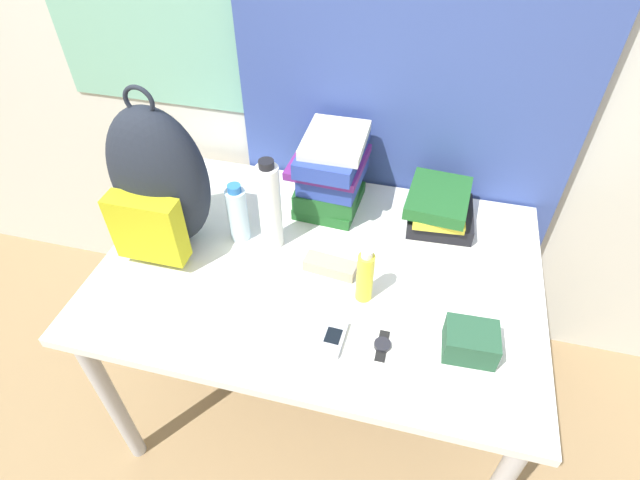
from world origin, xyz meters
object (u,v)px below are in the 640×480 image
cell_phone (333,338)px  camera_pouch (471,342)px  sunscreen_bottle (365,276)px  wristwatch (382,345)px  book_stack_left (331,171)px  book_stack_center (439,208)px  backpack (159,184)px  sports_bottle (270,206)px  water_bottle (238,214)px  sunglasses_case (330,266)px

cell_phone → camera_pouch: camera_pouch is taller
sunscreen_bottle → wristwatch: bearing=-62.9°
book_stack_left → book_stack_center: size_ratio=1.20×
book_stack_center → cell_phone: (-0.22, -0.52, -0.05)m
book_stack_left → wristwatch: bearing=-63.7°
backpack → sports_bottle: backpack is taller
camera_pouch → book_stack_center: bearing=103.6°
water_bottle → sunglasses_case: (0.30, -0.07, -0.07)m
backpack → sports_bottle: 0.31m
sports_bottle → sunscreen_bottle: size_ratio=1.68×
camera_pouch → wristwatch: size_ratio=1.41×
sunscreen_bottle → backpack: bearing=172.1°
book_stack_center → sunglasses_case: bearing=-134.0°
sunglasses_case → backpack: bearing=178.8°
book_stack_center → camera_pouch: 0.48m
cell_phone → backpack: bearing=156.6°
water_bottle → cell_phone: water_bottle is taller
sports_bottle → sunglasses_case: (0.20, -0.07, -0.12)m
water_bottle → cell_phone: size_ratio=1.80×
book_stack_center → sports_bottle: size_ratio=0.79×
book_stack_left → cell_phone: size_ratio=2.60×
book_stack_center → sunscreen_bottle: 0.40m
backpack → sunscreen_bottle: size_ratio=2.83×
sports_bottle → sunglasses_case: sports_bottle is taller
book_stack_left → camera_pouch: 0.67m
sunglasses_case → camera_pouch: 0.43m
sunscreen_bottle → sunglasses_case: bearing=146.2°
wristwatch → camera_pouch: bearing=10.6°
water_bottle → camera_pouch: size_ratio=1.49×
water_bottle → sunscreen_bottle: water_bottle is taller
water_bottle → sunglasses_case: size_ratio=1.26×
water_bottle → sunglasses_case: bearing=-13.8°
backpack → book_stack_center: backpack is taller
backpack → sports_bottle: size_ratio=1.68×
book_stack_center → sports_bottle: 0.53m
sunglasses_case → water_bottle: bearing=166.2°
sunscreen_bottle → book_stack_center: bearing=65.0°
water_bottle → sunscreen_bottle: bearing=-19.7°
sunscreen_bottle → camera_pouch: (0.28, -0.11, -0.04)m
water_bottle → cell_phone: 0.48m
water_bottle → sunscreen_bottle: 0.44m
backpack → sunglasses_case: bearing=-1.2°
camera_pouch → wristwatch: bearing=-169.4°
sunscreen_bottle → water_bottle: bearing=160.3°
camera_pouch → sunscreen_bottle: bearing=158.9°
book_stack_left → water_bottle: size_ratio=1.44×
sports_bottle → wristwatch: size_ratio=3.20×
water_bottle → backpack: bearing=-162.0°
book_stack_center → sunglasses_case: (-0.28, -0.29, -0.04)m
backpack → sunscreen_bottle: (0.60, -0.08, -0.13)m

